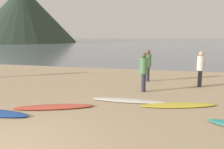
{
  "coord_description": "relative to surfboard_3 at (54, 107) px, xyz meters",
  "views": [
    {
      "loc": [
        3.33,
        -3.41,
        2.31
      ],
      "look_at": [
        0.93,
        6.17,
        0.6
      ],
      "focal_mm": 38.24,
      "sensor_mm": 36.0,
      "label": 1
    }
  ],
  "objects": [
    {
      "name": "ground_plane",
      "position": [
        0.18,
        6.9,
        -0.14
      ],
      "size": [
        120.0,
        120.0,
        0.2
      ],
      "primitive_type": "cube",
      "color": "tan",
      "rests_on": "ground"
    },
    {
      "name": "ocean_water",
      "position": [
        0.18,
        58.75,
        -0.04
      ],
      "size": [
        140.0,
        100.0,
        0.01
      ],
      "primitive_type": "cube",
      "color": "slate",
      "rests_on": "ground"
    },
    {
      "name": "headland_hill",
      "position": [
        -33.97,
        49.28,
        7.04
      ],
      "size": [
        26.72,
        26.72,
        14.15
      ],
      "primitive_type": "cone",
      "color": "#28382B",
      "rests_on": "ground"
    },
    {
      "name": "surfboard_3",
      "position": [
        0.0,
        0.0,
        0.0
      ],
      "size": [
        2.51,
        1.39,
        0.08
      ],
      "primitive_type": "ellipsoid",
      "rotation": [
        0.0,
        0.0,
        0.37
      ],
      "color": "#D84C38",
      "rests_on": "ground"
    },
    {
      "name": "surfboard_4",
      "position": [
        2.13,
        1.26,
        0.0
      ],
      "size": [
        2.56,
        0.51,
        0.09
      ],
      "primitive_type": "ellipsoid",
      "rotation": [
        0.0,
        0.0,
        0.02
      ],
      "color": "silver",
      "rests_on": "ground"
    },
    {
      "name": "surfboard_5",
      "position": [
        3.79,
        1.15,
        -0.01
      ],
      "size": [
        2.52,
        1.27,
        0.07
      ],
      "primitive_type": "ellipsoid",
      "rotation": [
        0.0,
        0.0,
        0.3
      ],
      "color": "yellow",
      "rests_on": "ground"
    },
    {
      "name": "person_0",
      "position": [
        2.47,
        2.82,
        0.89
      ],
      "size": [
        0.32,
        0.32,
        1.57
      ],
      "rotation": [
        0.0,
        0.0,
        5.06
      ],
      "color": "#2D2D38",
      "rests_on": "ground"
    },
    {
      "name": "person_2",
      "position": [
        4.76,
        4.33,
        0.88
      ],
      "size": [
        0.32,
        0.32,
        1.56
      ],
      "rotation": [
        0.0,
        0.0,
        1.9
      ],
      "color": "#2D2D38",
      "rests_on": "ground"
    },
    {
      "name": "person_3",
      "position": [
        2.43,
        4.99,
        0.86
      ],
      "size": [
        0.31,
        0.31,
        1.54
      ],
      "rotation": [
        0.0,
        0.0,
        1.72
      ],
      "color": "#2D2D38",
      "rests_on": "ground"
    }
  ]
}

